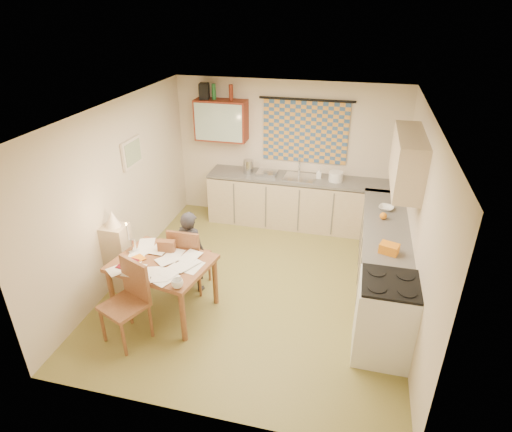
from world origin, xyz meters
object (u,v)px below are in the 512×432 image
(chair_far, at_px, (191,269))
(person, at_px, (191,251))
(counter_back, at_px, (301,202))
(counter_right, at_px, (382,263))
(shelf_stand, at_px, (119,258))
(dining_table, at_px, (165,286))
(stove, at_px, (385,319))

(chair_far, relative_size, person, 0.82)
(counter_back, relative_size, counter_right, 1.12)
(counter_back, bearing_deg, shelf_stand, -131.28)
(counter_right, distance_m, shelf_stand, 3.63)
(dining_table, distance_m, chair_far, 0.57)
(chair_far, bearing_deg, dining_table, 75.17)
(person, bearing_deg, dining_table, 83.95)
(chair_far, bearing_deg, counter_right, -167.51)
(stove, bearing_deg, shelf_stand, 173.13)
(stove, bearing_deg, dining_table, 177.39)
(chair_far, bearing_deg, counter_back, -118.48)
(chair_far, bearing_deg, person, 156.02)
(counter_right, relative_size, person, 2.45)
(dining_table, xyz_separation_m, shelf_stand, (-0.80, 0.30, 0.12))
(chair_far, distance_m, person, 0.30)
(shelf_stand, bearing_deg, chair_far, 14.33)
(counter_back, height_order, counter_right, same)
(person, distance_m, shelf_stand, 1.01)
(counter_right, height_order, shelf_stand, shelf_stand)
(stove, bearing_deg, counter_right, 90.00)
(stove, bearing_deg, chair_far, 165.50)
(dining_table, relative_size, person, 1.10)
(dining_table, height_order, shelf_stand, shelf_stand)
(stove, distance_m, dining_table, 2.74)
(chair_far, xyz_separation_m, shelf_stand, (-0.95, -0.24, 0.19))
(dining_table, bearing_deg, person, 82.46)
(counter_right, distance_m, stove, 1.23)
(counter_back, height_order, shelf_stand, shelf_stand)
(chair_far, relative_size, shelf_stand, 1.00)
(dining_table, xyz_separation_m, person, (0.17, 0.53, 0.22))
(counter_right, xyz_separation_m, stove, (0.00, -1.23, 0.05))
(counter_right, bearing_deg, chair_far, -167.71)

